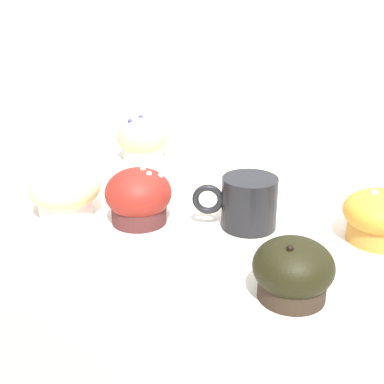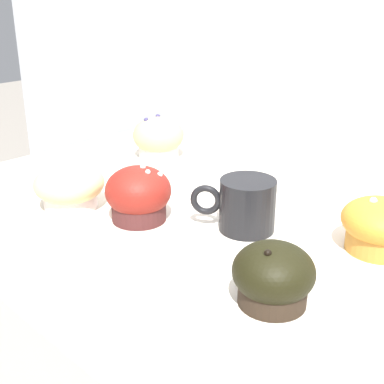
% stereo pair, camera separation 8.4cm
% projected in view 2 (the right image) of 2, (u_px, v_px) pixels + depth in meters
% --- Properties ---
extents(wall_back, '(3.20, 0.10, 1.80)m').
position_uv_depth(wall_back, '(380.00, 158.00, 1.24)').
color(wall_back, silver).
rests_on(wall_back, ground).
extents(muffin_front_center, '(0.10, 0.10, 0.09)m').
position_uv_depth(muffin_front_center, '(138.00, 195.00, 0.84)').
color(muffin_front_center, '#492121').
rests_on(muffin_front_center, display_counter).
extents(muffin_back_left, '(0.11, 0.11, 0.08)m').
position_uv_depth(muffin_back_left, '(380.00, 225.00, 0.75)').
color(muffin_back_left, '#C88432').
rests_on(muffin_back_left, display_counter).
extents(muffin_back_right, '(0.12, 0.12, 0.07)m').
position_uv_depth(muffin_back_right, '(69.00, 187.00, 0.88)').
color(muffin_back_right, white).
rests_on(muffin_back_right, display_counter).
extents(muffin_front_left, '(0.11, 0.11, 0.09)m').
position_uv_depth(muffin_front_left, '(158.00, 138.00, 1.13)').
color(muffin_front_left, silver).
rests_on(muffin_front_left, display_counter).
extents(muffin_front_right, '(0.10, 0.10, 0.08)m').
position_uv_depth(muffin_front_right, '(273.00, 276.00, 0.62)').
color(muffin_front_right, '#2D2218').
rests_on(muffin_front_right, display_counter).
extents(coffee_cup, '(0.12, 0.09, 0.08)m').
position_uv_depth(coffee_cup, '(246.00, 204.00, 0.81)').
color(coffee_cup, black).
rests_on(coffee_cup, display_counter).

